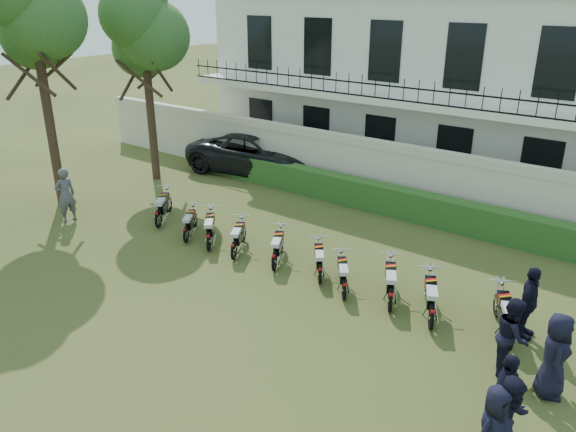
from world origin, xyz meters
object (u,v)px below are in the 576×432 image
at_px(motorcycle_1, 186,230).
at_px(officer_5, 529,303).
at_px(motorcycle_0, 158,215).
at_px(motorcycle_4, 274,257).
at_px(motorcycle_5, 320,270).
at_px(motorcycle_6, 344,285).
at_px(suv, 258,154).
at_px(officer_3, 555,356).
at_px(motorcycle_7, 391,295).
at_px(officer_4, 512,336).
at_px(motorcycle_8, 432,312).
at_px(motorcycle_9, 510,331).
at_px(tree_west_near, 143,28).
at_px(motorcycle_3, 234,246).
at_px(officer_2, 505,395).
at_px(officer_1, 510,424).
at_px(inspector, 66,195).
at_px(tree_west_mid, 32,8).
at_px(motorcycle_2, 208,237).
at_px(officer_0, 493,431).

height_order(motorcycle_1, officer_5, officer_5).
relative_size(motorcycle_0, motorcycle_4, 1.03).
bearing_deg(motorcycle_5, motorcycle_6, -55.75).
bearing_deg(suv, officer_3, -129.09).
bearing_deg(motorcycle_7, officer_4, -39.10).
distance_m(motorcycle_8, motorcycle_9, 1.67).
xyz_separation_m(motorcycle_6, motorcycle_8, (2.28, 0.06, 0.05)).
bearing_deg(suv, motorcycle_4, -147.63).
bearing_deg(tree_west_near, motorcycle_3, -26.11).
distance_m(motorcycle_6, motorcycle_7, 1.20).
height_order(motorcycle_6, motorcycle_9, motorcycle_9).
distance_m(tree_west_near, motorcycle_6, 13.03).
bearing_deg(officer_2, motorcycle_7, 63.33).
bearing_deg(motorcycle_1, officer_5, -26.45).
height_order(officer_1, officer_5, officer_1).
xyz_separation_m(motorcycle_7, officer_2, (3.38, -2.42, 0.33)).
relative_size(motorcycle_1, motorcycle_7, 0.86).
height_order(motorcycle_6, inspector, inspector).
bearing_deg(motorcycle_1, suv, 79.30).
relative_size(motorcycle_0, motorcycle_3, 1.04).
distance_m(officer_1, officer_5, 4.12).
distance_m(motorcycle_0, motorcycle_3, 3.52).
bearing_deg(officer_2, tree_west_mid, 92.12).
xyz_separation_m(motorcycle_5, suv, (-7.44, 6.51, 0.41)).
height_order(motorcycle_7, officer_4, officer_4).
xyz_separation_m(tree_west_near, motorcycle_8, (13.51, -3.67, -5.41)).
relative_size(motorcycle_2, motorcycle_4, 0.93).
bearing_deg(officer_4, motorcycle_3, 68.80).
height_order(officer_2, officer_5, officer_5).
relative_size(motorcycle_7, officer_1, 0.97).
height_order(motorcycle_1, motorcycle_9, motorcycle_9).
distance_m(motorcycle_2, officer_3, 9.69).
distance_m(officer_2, officer_3, 1.66).
relative_size(motorcycle_3, motorcycle_7, 0.94).
bearing_deg(officer_3, motorcycle_0, 66.82).
height_order(motorcycle_4, officer_3, officer_3).
bearing_deg(officer_5, officer_1, -169.85).
distance_m(motorcycle_3, motorcycle_8, 5.97).
relative_size(tree_west_near, motorcycle_0, 4.75).
relative_size(motorcycle_1, officer_4, 0.88).
distance_m(officer_0, officer_2, 0.96).
relative_size(motorcycle_0, officer_5, 0.97).
distance_m(motorcycle_1, officer_5, 9.77).
bearing_deg(motorcycle_7, motorcycle_0, 151.02).
bearing_deg(tree_west_near, motorcycle_4, -21.73).
distance_m(motorcycle_1, inspector, 4.63).
bearing_deg(officer_1, motorcycle_4, 82.70).
relative_size(motorcycle_6, officer_1, 0.81).
bearing_deg(officer_0, officer_4, 26.37).
height_order(tree_west_near, motorcycle_6, tree_west_near).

